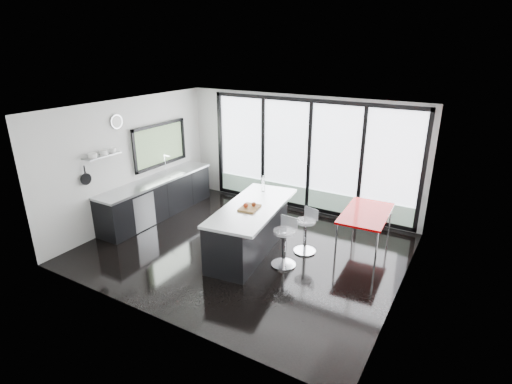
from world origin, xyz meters
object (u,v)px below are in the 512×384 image
Objects in this scene: bar_stool_far at (305,236)px; red_table at (364,230)px; island at (249,228)px; bar_stool_near at (284,248)px.

bar_stool_far is 0.47× the size of red_table.
island is at bearing -147.39° from red_table.
island is 1.12m from bar_stool_far.
red_table is (1.94, 1.24, -0.10)m from island.
bar_stool_near reaches higher than bar_stool_far.
bar_stool_near is (0.85, -0.17, -0.14)m from island.
island is 2.30m from red_table.
red_table is (1.09, 1.41, 0.03)m from bar_stool_near.
island is at bearing 175.31° from bar_stool_near.
red_table reaches higher than bar_stool_far.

